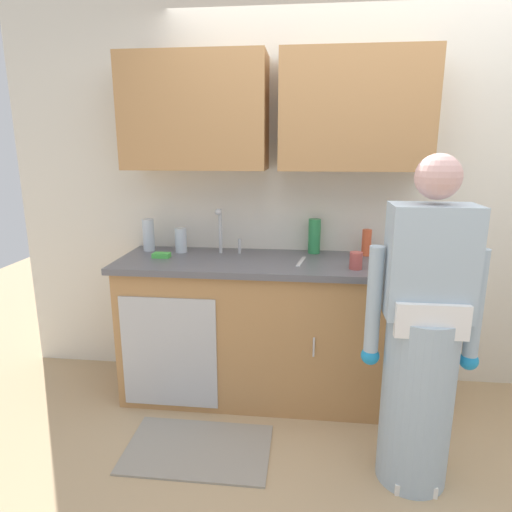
% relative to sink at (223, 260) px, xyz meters
% --- Properties ---
extents(ground_plane, '(9.00, 9.00, 0.00)m').
position_rel_sink_xyz_m(ground_plane, '(0.86, -0.71, -0.93)').
color(ground_plane, tan).
extents(kitchen_wall_with_uppers, '(4.80, 0.44, 2.70)m').
position_rel_sink_xyz_m(kitchen_wall_with_uppers, '(0.72, 0.29, 0.55)').
color(kitchen_wall_with_uppers, silver).
rests_on(kitchen_wall_with_uppers, ground).
extents(counter_cabinet, '(1.90, 0.62, 0.90)m').
position_rel_sink_xyz_m(counter_cabinet, '(0.31, -0.01, -0.48)').
color(counter_cabinet, '#B27F4C').
rests_on(counter_cabinet, ground).
extents(countertop, '(1.96, 0.66, 0.04)m').
position_rel_sink_xyz_m(countertop, '(0.31, -0.01, -0.01)').
color(countertop, '#595960').
rests_on(countertop, counter_cabinet).
extents(sink, '(0.50, 0.36, 0.35)m').
position_rel_sink_xyz_m(sink, '(0.00, 0.00, 0.00)').
color(sink, '#B7BABF').
rests_on(sink, counter_cabinet).
extents(person_at_sink, '(0.55, 0.34, 1.62)m').
position_rel_sink_xyz_m(person_at_sink, '(1.10, -0.73, -0.23)').
color(person_at_sink, white).
rests_on(person_at_sink, ground).
extents(floor_mat, '(0.80, 0.50, 0.01)m').
position_rel_sink_xyz_m(floor_mat, '(-0.03, -0.66, -0.92)').
color(floor_mat, gray).
rests_on(floor_mat, ground).
extents(bottle_water_short, '(0.08, 0.08, 0.17)m').
position_rel_sink_xyz_m(bottle_water_short, '(-0.31, 0.13, 0.10)').
color(bottle_water_short, silver).
rests_on(bottle_water_short, countertop).
extents(bottle_soap, '(0.08, 0.08, 0.23)m').
position_rel_sink_xyz_m(bottle_soap, '(0.59, 0.21, 0.13)').
color(bottle_soap, '#2D8C4C').
rests_on(bottle_soap, countertop).
extents(bottle_cleaner_spray, '(0.08, 0.08, 0.22)m').
position_rel_sink_xyz_m(bottle_cleaner_spray, '(-0.55, 0.16, 0.12)').
color(bottle_cleaner_spray, silver).
rests_on(bottle_cleaner_spray, countertop).
extents(bottle_dish_liquid, '(0.06, 0.06, 0.18)m').
position_rel_sink_xyz_m(bottle_dish_liquid, '(0.93, 0.18, 0.10)').
color(bottle_dish_liquid, '#E05933').
rests_on(bottle_dish_liquid, countertop).
extents(cup_by_sink, '(0.08, 0.08, 0.10)m').
position_rel_sink_xyz_m(cup_by_sink, '(0.83, -0.17, 0.07)').
color(cup_by_sink, '#B24C47').
rests_on(cup_by_sink, countertop).
extents(knife_on_counter, '(0.06, 0.24, 0.01)m').
position_rel_sink_xyz_m(knife_on_counter, '(0.51, -0.04, 0.02)').
color(knife_on_counter, silver).
rests_on(knife_on_counter, countertop).
extents(sponge, '(0.11, 0.07, 0.03)m').
position_rel_sink_xyz_m(sponge, '(-0.40, -0.03, 0.03)').
color(sponge, '#4CBF4C').
rests_on(sponge, countertop).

